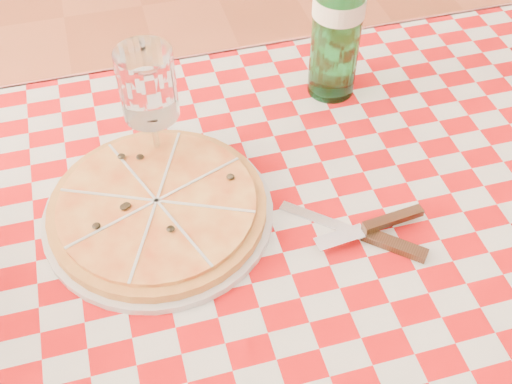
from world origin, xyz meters
TOP-DOWN VIEW (x-y plane):
  - dining_table at (0.00, 0.00)m, footprint 1.20×0.80m
  - tablecloth at (0.00, 0.00)m, footprint 1.30×0.90m
  - pizza_plate at (-0.15, 0.10)m, footprint 0.40×0.40m
  - water_bottle at (0.17, 0.30)m, footprint 0.08×0.08m
  - wine_glass at (-0.13, 0.21)m, footprint 0.08×0.08m
  - cutlery at (0.11, -0.00)m, footprint 0.26×0.23m

SIDE VIEW (x-z plane):
  - dining_table at x=0.00m, z-range 0.28..1.03m
  - tablecloth at x=0.00m, z-range 0.75..0.76m
  - cutlery at x=0.11m, z-range 0.76..0.78m
  - pizza_plate at x=-0.15m, z-range 0.76..0.80m
  - wine_glass at x=-0.13m, z-range 0.76..0.95m
  - water_bottle at x=0.17m, z-range 0.76..1.04m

